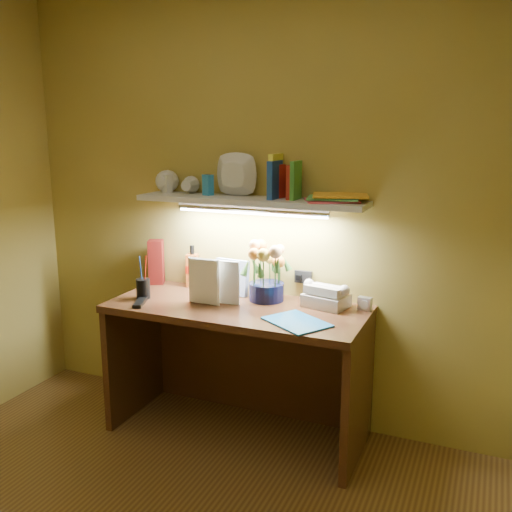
{
  "coord_description": "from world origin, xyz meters",
  "views": [
    {
      "loc": [
        1.25,
        -1.47,
        1.68
      ],
      "look_at": [
        0.05,
        1.35,
        1.0
      ],
      "focal_mm": 40.0,
      "sensor_mm": 36.0,
      "label": 1
    }
  ],
  "objects_px": {
    "desk": "(237,370)",
    "whisky_bottle": "(192,266)",
    "desk_clock": "(365,304)",
    "telephone": "(326,294)",
    "flower_bouquet": "(267,270)"
  },
  "relations": [
    {
      "from": "flower_bouquet",
      "to": "whisky_bottle",
      "type": "xyz_separation_m",
      "value": [
        -0.52,
        0.09,
        -0.05
      ]
    },
    {
      "from": "desk_clock",
      "to": "whisky_bottle",
      "type": "distance_m",
      "value": 1.07
    },
    {
      "from": "desk_clock",
      "to": "whisky_bottle",
      "type": "relative_size",
      "value": 0.28
    },
    {
      "from": "flower_bouquet",
      "to": "desk_clock",
      "type": "height_order",
      "value": "flower_bouquet"
    },
    {
      "from": "desk",
      "to": "whisky_bottle",
      "type": "distance_m",
      "value": 0.7
    },
    {
      "from": "desk",
      "to": "desk_clock",
      "type": "bearing_deg",
      "value": 16.41
    },
    {
      "from": "desk_clock",
      "to": "whisky_bottle",
      "type": "xyz_separation_m",
      "value": [
        -1.06,
        0.06,
        0.09
      ]
    },
    {
      "from": "flower_bouquet",
      "to": "whisky_bottle",
      "type": "relative_size",
      "value": 1.36
    },
    {
      "from": "desk_clock",
      "to": "whisky_bottle",
      "type": "bearing_deg",
      "value": -175.31
    },
    {
      "from": "flower_bouquet",
      "to": "telephone",
      "type": "bearing_deg",
      "value": 2.78
    },
    {
      "from": "desk",
      "to": "flower_bouquet",
      "type": "distance_m",
      "value": 0.58
    },
    {
      "from": "telephone",
      "to": "desk_clock",
      "type": "height_order",
      "value": "telephone"
    },
    {
      "from": "telephone",
      "to": "desk_clock",
      "type": "bearing_deg",
      "value": 16.58
    },
    {
      "from": "telephone",
      "to": "desk_clock",
      "type": "relative_size",
      "value": 3.15
    },
    {
      "from": "flower_bouquet",
      "to": "telephone",
      "type": "height_order",
      "value": "flower_bouquet"
    }
  ]
}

